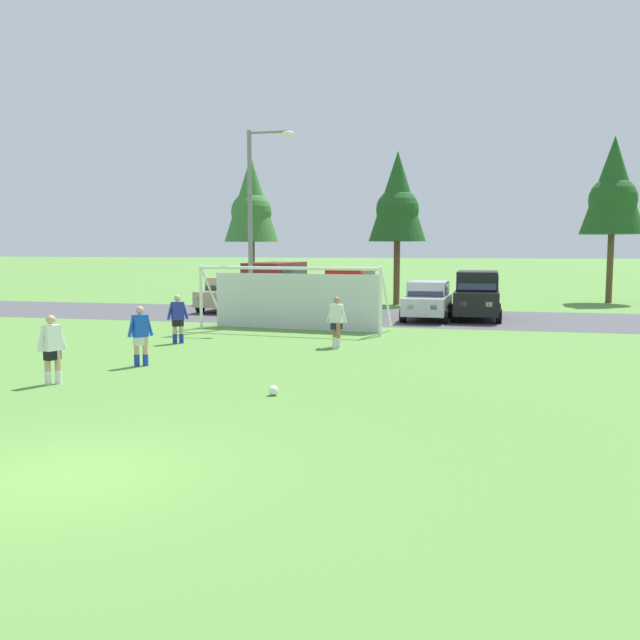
# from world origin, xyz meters

# --- Properties ---
(ground_plane) EXTENTS (400.00, 400.00, 0.00)m
(ground_plane) POSITION_xyz_m (0.00, 15.00, 0.00)
(ground_plane) COLOR #598C3D
(parking_lot_strip) EXTENTS (52.00, 8.40, 0.01)m
(parking_lot_strip) POSITION_xyz_m (0.00, 23.39, 0.00)
(parking_lot_strip) COLOR #4C4C51
(parking_lot_strip) RESTS_ON ground
(soccer_ball) EXTENTS (0.22, 0.22, 0.22)m
(soccer_ball) POSITION_xyz_m (1.20, 5.73, 0.11)
(soccer_ball) COLOR white
(soccer_ball) RESTS_ON ground
(soccer_goal) EXTENTS (7.57, 2.64, 2.57)m
(soccer_goal) POSITION_xyz_m (-1.61, 17.44, 1.29)
(soccer_goal) COLOR white
(soccer_goal) RESTS_ON ground
(player_midfield_center) EXTENTS (0.54, 0.62, 1.64)m
(player_midfield_center) POSITION_xyz_m (-3.43, 8.48, 0.82)
(player_midfield_center) COLOR tan
(player_midfield_center) RESTS_ON ground
(player_defender_far) EXTENTS (0.40, 0.69, 1.64)m
(player_defender_far) POSITION_xyz_m (-4.23, 5.71, 0.82)
(player_defender_far) COLOR tan
(player_defender_far) RESTS_ON ground
(player_winger_left) EXTENTS (0.64, 0.52, 1.64)m
(player_winger_left) POSITION_xyz_m (-4.39, 12.86, 0.82)
(player_winger_left) COLOR tan
(player_winger_left) RESTS_ON ground
(player_winger_right) EXTENTS (0.72, 0.37, 1.64)m
(player_winger_right) POSITION_xyz_m (1.00, 13.20, 0.82)
(player_winger_right) COLOR #936B4C
(player_winger_right) RESTS_ON ground
(parked_car_slot_far_left) EXTENTS (2.24, 4.31, 1.72)m
(parked_car_slot_far_left) POSITION_xyz_m (-7.11, 24.55, 0.88)
(parked_car_slot_far_left) COLOR tan
(parked_car_slot_far_left) RESTS_ON ground
(parked_car_slot_left) EXTENTS (2.43, 4.92, 2.52)m
(parked_car_slot_left) POSITION_xyz_m (-4.03, 22.67, 1.34)
(parked_car_slot_left) COLOR maroon
(parked_car_slot_left) RESTS_ON ground
(parked_car_slot_center_left) EXTENTS (2.37, 4.72, 2.16)m
(parked_car_slot_center_left) POSITION_xyz_m (-0.76, 24.47, 1.11)
(parked_car_slot_center_left) COLOR red
(parked_car_slot_center_left) RESTS_ON ground
(parked_car_slot_center) EXTENTS (2.15, 4.26, 1.72)m
(parked_car_slot_center) POSITION_xyz_m (3.17, 22.45, 0.88)
(parked_car_slot_center) COLOR #B2B2BC
(parked_car_slot_center) RESTS_ON ground
(parked_car_slot_center_right) EXTENTS (2.16, 4.61, 2.16)m
(parked_car_slot_center_right) POSITION_xyz_m (5.30, 23.24, 1.11)
(parked_car_slot_center_right) COLOR black
(parked_car_slot_center_right) RESTS_ON ground
(tree_left_edge) EXTENTS (3.22, 3.22, 8.59)m
(tree_left_edge) POSITION_xyz_m (-8.00, 30.85, 5.89)
(tree_left_edge) COLOR brown
(tree_left_edge) RESTS_ON ground
(tree_mid_left) EXTENTS (3.22, 3.22, 8.58)m
(tree_mid_left) POSITION_xyz_m (0.74, 30.56, 5.89)
(tree_mid_left) COLOR brown
(tree_mid_left) RESTS_ON ground
(tree_center_back) EXTENTS (3.60, 3.60, 9.61)m
(tree_center_back) POSITION_xyz_m (12.69, 34.67, 6.60)
(tree_center_back) COLOR brown
(tree_center_back) RESTS_ON ground
(street_lamp) EXTENTS (2.00, 0.32, 7.87)m
(street_lamp) POSITION_xyz_m (-3.51, 18.25, 4.08)
(street_lamp) COLOR slate
(street_lamp) RESTS_ON ground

